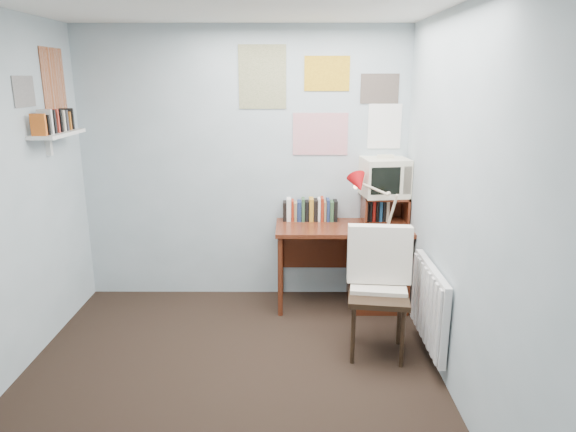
# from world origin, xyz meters

# --- Properties ---
(ground) EXTENTS (3.50, 3.50, 0.00)m
(ground) POSITION_xyz_m (0.00, 0.00, 0.00)
(ground) COLOR black
(ground) RESTS_ON ground
(back_wall) EXTENTS (3.00, 0.02, 2.50)m
(back_wall) POSITION_xyz_m (0.00, 1.75, 1.25)
(back_wall) COLOR silver
(back_wall) RESTS_ON ground
(right_wall) EXTENTS (0.02, 3.50, 2.50)m
(right_wall) POSITION_xyz_m (1.50, 0.00, 1.25)
(right_wall) COLOR silver
(right_wall) RESTS_ON ground
(desk) EXTENTS (1.20, 0.55, 0.76)m
(desk) POSITION_xyz_m (1.17, 1.48, 0.41)
(desk) COLOR #5F2815
(desk) RESTS_ON ground
(desk_chair) EXTENTS (0.54, 0.52, 0.94)m
(desk_chair) POSITION_xyz_m (1.09, 0.59, 0.47)
(desk_chair) COLOR black
(desk_chair) RESTS_ON ground
(desk_lamp) EXTENTS (0.35, 0.32, 0.45)m
(desk_lamp) POSITION_xyz_m (1.33, 1.26, 0.98)
(desk_lamp) COLOR red
(desk_lamp) RESTS_ON desk
(tv_riser) EXTENTS (0.40, 0.30, 0.25)m
(tv_riser) POSITION_xyz_m (1.29, 1.59, 0.89)
(tv_riser) COLOR #5F2815
(tv_riser) RESTS_ON desk
(crt_tv) EXTENTS (0.44, 0.41, 0.37)m
(crt_tv) POSITION_xyz_m (1.28, 1.61, 1.20)
(crt_tv) COLOR beige
(crt_tv) RESTS_ON tv_riser
(book_row) EXTENTS (0.60, 0.14, 0.22)m
(book_row) POSITION_xyz_m (0.66, 1.66, 0.87)
(book_row) COLOR #5F2815
(book_row) RESTS_ON desk
(radiator) EXTENTS (0.09, 0.80, 0.60)m
(radiator) POSITION_xyz_m (1.46, 0.55, 0.42)
(radiator) COLOR white
(radiator) RESTS_ON right_wall
(wall_shelf) EXTENTS (0.20, 0.62, 0.24)m
(wall_shelf) POSITION_xyz_m (-1.40, 1.10, 1.62)
(wall_shelf) COLOR white
(wall_shelf) RESTS_ON left_wall
(posters_back) EXTENTS (1.20, 0.01, 0.90)m
(posters_back) POSITION_xyz_m (0.70, 1.74, 1.85)
(posters_back) COLOR white
(posters_back) RESTS_ON back_wall
(posters_left) EXTENTS (0.01, 0.70, 0.60)m
(posters_left) POSITION_xyz_m (-1.49, 1.10, 2.00)
(posters_left) COLOR white
(posters_left) RESTS_ON left_wall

